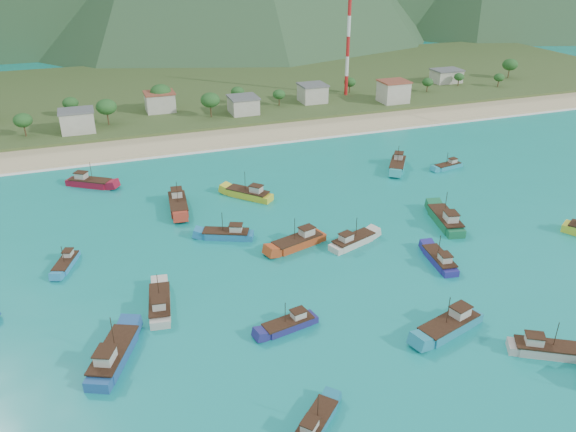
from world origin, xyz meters
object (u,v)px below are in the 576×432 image
object	(u,v)px
boat_20	(289,325)
boat_1	(227,235)
boat_16	(249,194)
boat_2	(66,264)
boat_5	(450,326)
boat_0	(315,424)
boat_18	(178,205)
boat_11	(298,242)
boat_19	(448,166)
boat_21	(439,260)
boat_23	(160,305)
boat_9	(397,165)
boat_12	(90,183)
boat_4	(546,350)
boat_7	(113,356)
radio_tower	(348,36)
boat_13	(446,220)
boat_6	(353,242)

from	to	relation	value
boat_20	boat_1	bearing A→B (deg)	-7.59
boat_16	boat_20	world-z (taller)	boat_16
boat_2	boat_5	distance (m)	66.24
boat_0	boat_18	distance (m)	66.74
boat_11	boat_19	bearing A→B (deg)	-80.28
boat_21	boat_23	world-z (taller)	boat_23
boat_0	boat_2	world-z (taller)	boat_0
boat_9	boat_16	distance (m)	41.00
boat_18	boat_19	bearing A→B (deg)	-173.88
boat_5	boat_12	world-z (taller)	boat_5
boat_4	boat_11	size ratio (longest dim) A/B	0.88
boat_9	boat_21	xyz separation A→B (m)	(-16.45, -44.00, -0.18)
boat_7	boat_9	size ratio (longest dim) A/B	1.11
boat_1	boat_20	size ratio (longest dim) A/B	1.13
boat_0	boat_21	distance (m)	44.90
boat_4	boat_21	size ratio (longest dim) A/B	1.02
boat_0	boat_9	size ratio (longest dim) A/B	0.71
radio_tower	boat_21	distance (m)	118.50
boat_4	boat_20	world-z (taller)	boat_4
boat_11	boat_16	distance (m)	24.92
boat_13	boat_19	xyz separation A→B (m)	(18.79, 26.82, -0.46)
boat_6	boat_12	distance (m)	65.75
boat_1	boat_5	xyz separation A→B (m)	(24.00, -39.47, 0.16)
boat_19	boat_20	world-z (taller)	boat_20
boat_0	boat_20	distance (m)	19.46
boat_21	boat_1	bearing A→B (deg)	154.11
boat_0	boat_7	world-z (taller)	boat_7
boat_11	boat_21	world-z (taller)	boat_11
boat_16	boat_1	bearing A→B (deg)	-161.36
radio_tower	boat_11	distance (m)	113.66
boat_4	boat_19	world-z (taller)	boat_4
boat_16	boat_11	bearing A→B (deg)	-126.64
boat_20	boat_23	bearing A→B (deg)	45.90
boat_1	boat_11	world-z (taller)	boat_11
radio_tower	boat_20	xyz separation A→B (m)	(-65.24, -120.13, -21.58)
boat_5	boat_20	distance (m)	23.83
boat_2	boat_11	distance (m)	42.17
boat_0	boat_13	bearing A→B (deg)	89.00
boat_13	boat_9	bearing A→B (deg)	90.55
boat_9	boat_0	bearing A→B (deg)	88.85
boat_0	boat_13	size ratio (longest dim) A/B	0.63
boat_2	boat_11	size ratio (longest dim) A/B	0.72
boat_13	boat_16	xyz separation A→B (m)	(-34.13, 26.47, -0.14)
boat_2	boat_23	xyz separation A→B (m)	(13.92, -18.79, 0.28)
boat_6	radio_tower	bearing A→B (deg)	135.86
boat_1	boat_4	world-z (taller)	boat_4
boat_4	boat_13	distance (m)	40.23
boat_5	boat_6	size ratio (longest dim) A/B	1.14
boat_2	boat_20	xyz separation A→B (m)	(31.42, -30.22, 0.08)
boat_7	boat_19	xyz separation A→B (m)	(85.73, 47.05, -0.44)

